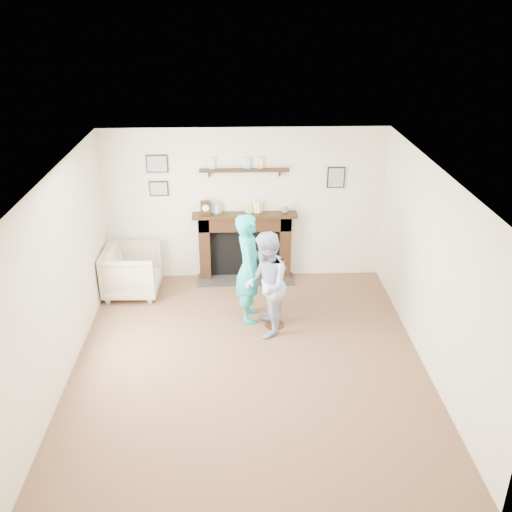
# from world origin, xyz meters

# --- Properties ---
(ground) EXTENTS (5.00, 5.00, 0.00)m
(ground) POSITION_xyz_m (0.00, 0.00, 0.00)
(ground) COLOR brown
(ground) RESTS_ON ground
(room_shell) EXTENTS (4.54, 5.02, 2.52)m
(room_shell) POSITION_xyz_m (-0.00, 0.69, 1.62)
(room_shell) COLOR beige
(room_shell) RESTS_ON ground
(armchair) EXTENTS (0.87, 0.85, 0.78)m
(armchair) POSITION_xyz_m (-1.78, 1.90, 0.00)
(armchair) COLOR tan
(armchair) RESTS_ON ground
(man) EXTENTS (0.57, 0.73, 1.50)m
(man) POSITION_xyz_m (0.25, 0.69, 0.00)
(man) COLOR #B0BBDC
(man) RESTS_ON ground
(woman) EXTENTS (0.39, 0.59, 1.62)m
(woman) POSITION_xyz_m (0.03, 1.09, 0.00)
(woman) COLOR teal
(woman) RESTS_ON ground
(pedestal_table) EXTENTS (0.33, 0.33, 1.06)m
(pedestal_table) POSITION_xyz_m (0.39, 0.85, 0.65)
(pedestal_table) COLOR black
(pedestal_table) RESTS_ON ground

